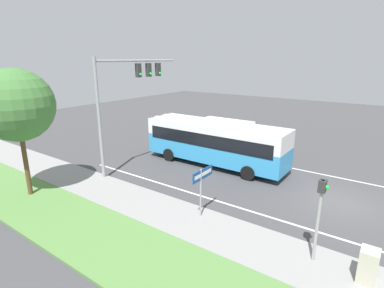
% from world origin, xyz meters
% --- Properties ---
extents(ground_plane, '(80.00, 80.00, 0.00)m').
position_xyz_m(ground_plane, '(0.00, 0.00, 0.00)').
color(ground_plane, '#424244').
extents(sidewalk, '(2.80, 80.00, 0.12)m').
position_xyz_m(sidewalk, '(-6.20, 0.00, 0.06)').
color(sidewalk, gray).
rests_on(sidewalk, ground_plane).
extents(lane_divider_near, '(0.14, 30.00, 0.01)m').
position_xyz_m(lane_divider_near, '(-3.60, 0.00, 0.00)').
color(lane_divider_near, silver).
rests_on(lane_divider_near, ground_plane).
extents(lane_divider_far, '(0.14, 30.00, 0.01)m').
position_xyz_m(lane_divider_far, '(3.60, 0.00, 0.00)').
color(lane_divider_far, silver).
rests_on(lane_divider_far, ground_plane).
extents(bus, '(2.69, 10.16, 3.26)m').
position_xyz_m(bus, '(1.15, 8.40, 1.80)').
color(bus, '#3393D1').
rests_on(bus, ground_plane).
extents(signal_gantry, '(7.13, 0.41, 7.36)m').
position_xyz_m(signal_gantry, '(-2.70, 12.72, 5.41)').
color(signal_gantry, '#939399').
rests_on(signal_gantry, ground_plane).
extents(pedestrian_signal, '(0.28, 0.34, 3.28)m').
position_xyz_m(pedestrian_signal, '(-5.82, -0.07, 2.21)').
color(pedestrian_signal, '#939399').
rests_on(pedestrian_signal, ground_plane).
extents(street_sign, '(1.59, 0.08, 2.46)m').
position_xyz_m(street_sign, '(-5.45, 5.11, 1.80)').
color(street_sign, '#939399').
rests_on(street_sign, ground_plane).
extents(utility_cabinet, '(0.62, 0.56, 1.19)m').
position_xyz_m(utility_cabinet, '(-5.96, -1.78, 0.71)').
color(utility_cabinet, '#B7B29E').
rests_on(utility_cabinet, sidewalk).
extents(roadside_tree, '(3.71, 3.71, 6.74)m').
position_xyz_m(roadside_tree, '(-8.96, 14.05, 4.97)').
color(roadside_tree, brown).
rests_on(roadside_tree, grass_verge).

